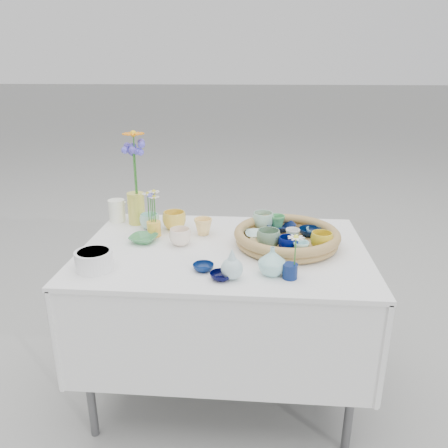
# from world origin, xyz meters

# --- Properties ---
(ground) EXTENTS (80.00, 80.00, 0.00)m
(ground) POSITION_xyz_m (0.00, 0.00, 0.00)
(ground) COLOR gray
(display_table) EXTENTS (1.26, 0.86, 0.77)m
(display_table) POSITION_xyz_m (0.00, 0.00, 0.00)
(display_table) COLOR silver
(display_table) RESTS_ON ground
(wicker_tray) EXTENTS (0.47, 0.47, 0.08)m
(wicker_tray) POSITION_xyz_m (0.28, 0.05, 0.80)
(wicker_tray) COLOR olive
(wicker_tray) RESTS_ON display_table
(tray_ceramic_0) EXTENTS (0.19, 0.19, 0.04)m
(tray_ceramic_0) POSITION_xyz_m (0.25, 0.20, 0.80)
(tray_ceramic_0) COLOR #081647
(tray_ceramic_0) RESTS_ON wicker_tray
(tray_ceramic_1) EXTENTS (0.14, 0.14, 0.03)m
(tray_ceramic_1) POSITION_xyz_m (0.39, 0.14, 0.80)
(tray_ceramic_1) COLOR black
(tray_ceramic_1) RESTS_ON wicker_tray
(tray_ceramic_2) EXTENTS (0.12, 0.12, 0.08)m
(tray_ceramic_2) POSITION_xyz_m (0.42, -0.02, 0.82)
(tray_ceramic_2) COLOR gold
(tray_ceramic_2) RESTS_ON wicker_tray
(tray_ceramic_3) EXTENTS (0.14, 0.14, 0.03)m
(tray_ceramic_3) POSITION_xyz_m (0.31, -0.00, 0.80)
(tray_ceramic_3) COLOR #3D6F43
(tray_ceramic_3) RESTS_ON wicker_tray
(tray_ceramic_4) EXTENTS (0.11, 0.11, 0.08)m
(tray_ceramic_4) POSITION_xyz_m (0.20, -0.02, 0.82)
(tray_ceramic_4) COLOR slate
(tray_ceramic_4) RESTS_ON wicker_tray
(tray_ceramic_5) EXTENTS (0.12, 0.12, 0.03)m
(tray_ceramic_5) POSITION_xyz_m (0.15, 0.08, 0.80)
(tray_ceramic_5) COLOR #A9CDC3
(tray_ceramic_5) RESTS_ON wicker_tray
(tray_ceramic_6) EXTENTS (0.12, 0.12, 0.08)m
(tray_ceramic_6) POSITION_xyz_m (0.17, 0.21, 0.82)
(tray_ceramic_6) COLOR #9AC9B3
(tray_ceramic_6) RESTS_ON wicker_tray
(tray_ceramic_7) EXTENTS (0.07, 0.07, 0.06)m
(tray_ceramic_7) POSITION_xyz_m (0.31, 0.05, 0.81)
(tray_ceramic_7) COLOR silver
(tray_ceramic_7) RESTS_ON wicker_tray
(tray_ceramic_8) EXTENTS (0.10, 0.10, 0.03)m
(tray_ceramic_8) POSITION_xyz_m (0.42, 0.16, 0.80)
(tray_ceramic_8) COLOR #70B8CD
(tray_ceramic_8) RESTS_ON wicker_tray
(tray_ceramic_9) EXTENTS (0.11, 0.11, 0.07)m
(tray_ceramic_9) POSITION_xyz_m (0.28, -0.06, 0.82)
(tray_ceramic_9) COLOR #00084C
(tray_ceramic_9) RESTS_ON wicker_tray
(tray_ceramic_10) EXTENTS (0.11, 0.11, 0.03)m
(tray_ceramic_10) POSITION_xyz_m (0.17, -0.01, 0.80)
(tray_ceramic_10) COLOR #D6B475
(tray_ceramic_10) RESTS_ON wicker_tray
(tray_ceramic_11) EXTENTS (0.08, 0.08, 0.06)m
(tray_ceramic_11) POSITION_xyz_m (0.33, -0.10, 0.81)
(tray_ceramic_11) COLOR #ADEAE5
(tray_ceramic_11) RESTS_ON wicker_tray
(tray_ceramic_12) EXTENTS (0.09, 0.09, 0.07)m
(tray_ceramic_12) POSITION_xyz_m (0.24, 0.21, 0.82)
(tray_ceramic_12) COLOR #459C59
(tray_ceramic_12) RESTS_ON wicker_tray
(loose_ceramic_0) EXTENTS (0.14, 0.14, 0.09)m
(loose_ceramic_0) POSITION_xyz_m (-0.26, 0.22, 0.81)
(loose_ceramic_0) COLOR yellow
(loose_ceramic_0) RESTS_ON display_table
(loose_ceramic_1) EXTENTS (0.10, 0.10, 0.08)m
(loose_ceramic_1) POSITION_xyz_m (-0.11, 0.15, 0.81)
(loose_ceramic_1) COLOR #FFD47B
(loose_ceramic_1) RESTS_ON display_table
(loose_ceramic_2) EXTENTS (0.15, 0.15, 0.03)m
(loose_ceramic_2) POSITION_xyz_m (-0.37, 0.04, 0.78)
(loose_ceramic_2) COLOR #3F8950
(loose_ceramic_2) RESTS_ON display_table
(loose_ceramic_3) EXTENTS (0.11, 0.11, 0.08)m
(loose_ceramic_3) POSITION_xyz_m (-0.20, 0.02, 0.80)
(loose_ceramic_3) COLOR #FEE8D0
(loose_ceramic_3) RESTS_ON display_table
(loose_ceramic_4) EXTENTS (0.10, 0.10, 0.03)m
(loose_ceramic_4) POSITION_xyz_m (-0.06, -0.23, 0.78)
(loose_ceramic_4) COLOR #071C50
(loose_ceramic_4) RESTS_ON display_table
(loose_ceramic_5) EXTENTS (0.12, 0.12, 0.08)m
(loose_ceramic_5) POSITION_xyz_m (-0.39, 0.22, 0.80)
(loose_ceramic_5) COLOR #A9E3D2
(loose_ceramic_5) RESTS_ON display_table
(loose_ceramic_6) EXTENTS (0.10, 0.10, 0.03)m
(loose_ceramic_6) POSITION_xyz_m (0.01, -0.31, 0.78)
(loose_ceramic_6) COLOR black
(loose_ceramic_6) RESTS_ON display_table
(fluted_bowl) EXTENTS (0.17, 0.17, 0.08)m
(fluted_bowl) POSITION_xyz_m (-0.49, -0.26, 0.80)
(fluted_bowl) COLOR white
(fluted_bowl) RESTS_ON display_table
(bud_vase_paleblue) EXTENTS (0.10, 0.10, 0.13)m
(bud_vase_paleblue) POSITION_xyz_m (0.06, -0.30, 0.83)
(bud_vase_paleblue) COLOR #A9C8CC
(bud_vase_paleblue) RESTS_ON display_table
(bud_vase_seafoam) EXTENTS (0.14, 0.14, 0.11)m
(bud_vase_seafoam) POSITION_xyz_m (0.21, -0.25, 0.82)
(bud_vase_seafoam) COLOR #98D5D0
(bud_vase_seafoam) RESTS_ON display_table
(bud_vase_cobalt) EXTENTS (0.06, 0.06, 0.06)m
(bud_vase_cobalt) POSITION_xyz_m (0.27, -0.28, 0.79)
(bud_vase_cobalt) COLOR #0A1B50
(bud_vase_cobalt) RESTS_ON display_table
(single_daisy) EXTENTS (0.09, 0.09, 0.13)m
(single_daisy) POSITION_xyz_m (0.29, -0.28, 0.88)
(single_daisy) COLOR white
(single_daisy) RESTS_ON bud_vase_cobalt
(tall_vase_yellow) EXTENTS (0.11, 0.11, 0.16)m
(tall_vase_yellow) POSITION_xyz_m (-0.47, 0.29, 0.85)
(tall_vase_yellow) COLOR #D6CF4B
(tall_vase_yellow) RESTS_ON display_table
(gerbera) EXTENTS (0.16, 0.16, 0.32)m
(gerbera) POSITION_xyz_m (-0.46, 0.28, 1.07)
(gerbera) COLOR orange
(gerbera) RESTS_ON tall_vase_yellow
(hydrangea) EXTENTS (0.11, 0.11, 0.31)m
(hydrangea) POSITION_xyz_m (-0.46, 0.27, 1.04)
(hydrangea) COLOR #4F43BA
(hydrangea) RESTS_ON tall_vase_yellow
(white_pitcher) EXTENTS (0.13, 0.10, 0.11)m
(white_pitcher) POSITION_xyz_m (-0.58, 0.31, 0.82)
(white_pitcher) COLOR white
(white_pitcher) RESTS_ON display_table
(daisy_cup) EXTENTS (0.09, 0.09, 0.07)m
(daisy_cup) POSITION_xyz_m (-0.34, 0.12, 0.80)
(daisy_cup) COLOR yellow
(daisy_cup) RESTS_ON display_table
(daisy_posy) EXTENTS (0.10, 0.10, 0.16)m
(daisy_posy) POSITION_xyz_m (-0.35, 0.13, 0.91)
(daisy_posy) COLOR white
(daisy_posy) RESTS_ON daisy_cup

